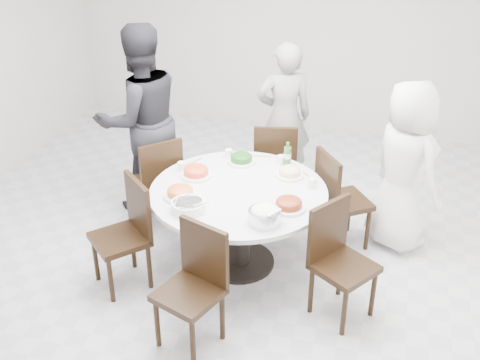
% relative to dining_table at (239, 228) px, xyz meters
% --- Properties ---
extents(floor, '(6.00, 6.00, 0.01)m').
position_rel_dining_table_xyz_m(floor, '(-0.02, 0.17, -0.38)').
color(floor, silver).
rests_on(floor, ground).
extents(wall_back, '(6.00, 0.01, 2.80)m').
position_rel_dining_table_xyz_m(wall_back, '(-0.02, 3.17, 1.02)').
color(wall_back, beige).
rests_on(wall_back, ground).
extents(dining_table, '(1.50, 1.50, 0.75)m').
position_rel_dining_table_xyz_m(dining_table, '(0.00, 0.00, 0.00)').
color(dining_table, silver).
rests_on(dining_table, floor).
extents(chair_ne, '(0.59, 0.59, 0.95)m').
position_rel_dining_table_xyz_m(chair_ne, '(0.85, 0.55, 0.10)').
color(chair_ne, black).
rests_on(chair_ne, floor).
extents(chair_n, '(0.50, 0.50, 0.95)m').
position_rel_dining_table_xyz_m(chair_n, '(0.09, 1.10, 0.10)').
color(chair_n, black).
rests_on(chair_n, floor).
extents(chair_nw, '(0.59, 0.59, 0.95)m').
position_rel_dining_table_xyz_m(chair_nw, '(-0.95, 0.44, 0.10)').
color(chair_nw, black).
rests_on(chair_nw, floor).
extents(chair_sw, '(0.59, 0.59, 0.95)m').
position_rel_dining_table_xyz_m(chair_sw, '(-0.87, -0.54, 0.10)').
color(chair_sw, black).
rests_on(chair_sw, floor).
extents(chair_s, '(0.54, 0.54, 0.95)m').
position_rel_dining_table_xyz_m(chair_s, '(-0.09, -1.05, 0.10)').
color(chair_s, black).
rests_on(chair_s, floor).
extents(chair_se, '(0.58, 0.58, 0.95)m').
position_rel_dining_table_xyz_m(chair_se, '(0.96, -0.44, 0.10)').
color(chair_se, black).
rests_on(chair_se, floor).
extents(diner_right, '(0.90, 0.91, 1.59)m').
position_rel_dining_table_xyz_m(diner_right, '(1.34, 0.71, 0.42)').
color(diner_right, white).
rests_on(diner_right, floor).
extents(diner_middle, '(0.69, 0.58, 1.61)m').
position_rel_dining_table_xyz_m(diner_middle, '(0.08, 1.51, 0.43)').
color(diner_middle, black).
rests_on(diner_middle, floor).
extents(diner_left, '(1.16, 1.15, 1.89)m').
position_rel_dining_table_xyz_m(diner_left, '(-1.20, 0.77, 0.57)').
color(diner_left, black).
rests_on(diner_left, floor).
extents(dish_greens, '(0.25, 0.25, 0.07)m').
position_rel_dining_table_xyz_m(dish_greens, '(-0.11, 0.50, 0.41)').
color(dish_greens, white).
rests_on(dish_greens, dining_table).
extents(dish_pale, '(0.24, 0.24, 0.06)m').
position_rel_dining_table_xyz_m(dish_pale, '(0.37, 0.35, 0.41)').
color(dish_pale, white).
rests_on(dish_pale, dining_table).
extents(dish_orange, '(0.28, 0.28, 0.07)m').
position_rel_dining_table_xyz_m(dish_orange, '(-0.42, 0.14, 0.41)').
color(dish_orange, white).
rests_on(dish_orange, dining_table).
extents(dish_redbrown, '(0.27, 0.27, 0.07)m').
position_rel_dining_table_xyz_m(dish_redbrown, '(0.46, -0.19, 0.41)').
color(dish_redbrown, white).
rests_on(dish_redbrown, dining_table).
extents(dish_tofu, '(0.28, 0.28, 0.07)m').
position_rel_dining_table_xyz_m(dish_tofu, '(-0.43, -0.23, 0.41)').
color(dish_tofu, white).
rests_on(dish_tofu, dining_table).
extents(rice_bowl, '(0.25, 0.25, 0.11)m').
position_rel_dining_table_xyz_m(rice_bowl, '(0.32, -0.44, 0.43)').
color(rice_bowl, silver).
rests_on(rice_bowl, dining_table).
extents(soup_bowl, '(0.26, 0.26, 0.08)m').
position_rel_dining_table_xyz_m(soup_bowl, '(-0.30, -0.42, 0.42)').
color(soup_bowl, white).
rests_on(soup_bowl, dining_table).
extents(beverage_bottle, '(0.07, 0.07, 0.23)m').
position_rel_dining_table_xyz_m(beverage_bottle, '(0.31, 0.55, 0.49)').
color(beverage_bottle, '#316628').
rests_on(beverage_bottle, dining_table).
extents(tea_cups, '(0.07, 0.07, 0.08)m').
position_rel_dining_table_xyz_m(tea_cups, '(0.03, 0.59, 0.42)').
color(tea_cups, white).
rests_on(tea_cups, dining_table).
extents(chopsticks, '(0.24, 0.04, 0.01)m').
position_rel_dining_table_xyz_m(chopsticks, '(0.01, 0.65, 0.38)').
color(chopsticks, tan).
rests_on(chopsticks, dining_table).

